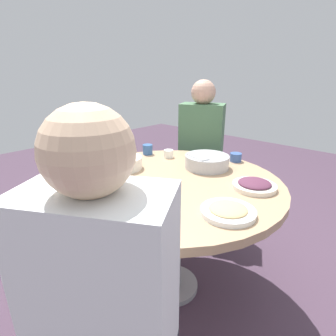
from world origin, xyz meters
TOP-DOWN VIEW (x-y plane):
  - ground at (0.00, 0.00)m, footprint 8.00×8.00m
  - round_dining_table at (0.00, 0.00)m, footprint 1.19×1.19m
  - rice_bowl at (-0.02, -0.30)m, footprint 0.27×0.27m
  - soup_bowl at (0.35, 0.06)m, footprint 0.24×0.24m
  - dish_tofu_braise at (-0.08, 0.35)m, footprint 0.19×0.19m
  - dish_eggplant at (-0.37, -0.20)m, footprint 0.22×0.22m
  - dish_noodles at (-0.41, 0.11)m, footprint 0.23×0.23m
  - green_bottle at (0.08, 0.51)m, footprint 0.07×0.07m
  - tea_cup_near at (0.29, -0.29)m, footprint 0.06×0.06m
  - tea_cup_far at (0.46, -0.25)m, footprint 0.07×0.07m
  - tea_cup_side at (-0.08, -0.53)m, footprint 0.07×0.07m
  - diner_left at (-0.44, 0.73)m, footprint 0.45×0.46m
  - stool_for_diner_right at (0.36, -0.75)m, footprint 0.35×0.35m
  - diner_right at (0.36, -0.75)m, footprint 0.43×0.44m

SIDE VIEW (x-z plane):
  - ground at x=0.00m, z-range 0.00..0.00m
  - stool_for_diner_right at x=0.36m, z-range 0.00..0.46m
  - round_dining_table at x=0.00m, z-range 0.26..0.99m
  - dish_noodles at x=-0.41m, z-range 0.72..0.76m
  - dish_tofu_braise at x=-0.08m, z-range 0.72..0.76m
  - dish_eggplant at x=-0.37m, z-range 0.72..0.77m
  - tea_cup_near at x=0.29m, z-range 0.72..0.78m
  - tea_cup_side at x=-0.08m, z-range 0.72..0.78m
  - soup_bowl at x=0.35m, z-range 0.72..0.79m
  - tea_cup_far at x=0.46m, z-range 0.72..0.79m
  - rice_bowl at x=-0.02m, z-range 0.72..0.81m
  - diner_left at x=-0.44m, z-range 0.40..1.16m
  - diner_right at x=0.36m, z-range 0.40..1.16m
  - green_bottle at x=0.08m, z-range 0.70..0.98m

